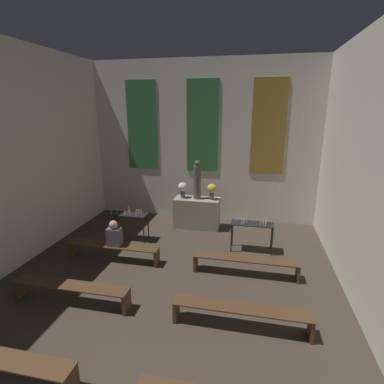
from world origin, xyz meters
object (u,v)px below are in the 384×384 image
(flower_vase_left, at_px, (183,188))
(pew_back_left, at_px, (113,249))
(pew_second_right, at_px, (241,312))
(pew_second_left, at_px, (71,289))
(person_seated, at_px, (114,234))
(statue, at_px, (197,181))
(pew_back_right, at_px, (245,262))
(candle_rack_left, at_px, (128,217))
(candle_rack_right, at_px, (252,227))
(flower_vase_right, at_px, (212,190))
(altar, at_px, (197,213))

(flower_vase_left, xyz_separation_m, pew_back_left, (-1.23, -2.74, -1.00))
(pew_second_right, bearing_deg, pew_second_left, 180.00)
(flower_vase_left, bearing_deg, pew_back_left, -114.22)
(person_seated, bearing_deg, statue, 59.01)
(pew_back_right, bearing_deg, pew_back_left, 180.00)
(pew_second_left, bearing_deg, pew_back_left, 90.00)
(candle_rack_left, height_order, candle_rack_right, candle_rack_right)
(statue, height_order, flower_vase_right, statue)
(person_seated, bearing_deg, flower_vase_right, 52.11)
(flower_vase_left, height_order, pew_second_right, flower_vase_left)
(altar, height_order, statue, statue)
(candle_rack_right, xyz_separation_m, pew_second_right, (-0.12, -3.19, -0.37))
(pew_second_right, bearing_deg, candle_rack_right, 87.92)
(flower_vase_left, height_order, candle_rack_left, flower_vase_left)
(pew_second_left, bearing_deg, pew_back_right, 28.43)
(flower_vase_right, xyz_separation_m, pew_second_right, (1.23, -4.60, -1.00))
(pew_second_right, bearing_deg, flower_vase_left, 115.62)
(candle_rack_left, distance_m, pew_second_right, 4.79)
(flower_vase_left, relative_size, pew_back_right, 0.21)
(statue, xyz_separation_m, pew_second_right, (1.72, -4.60, -1.26))
(altar, relative_size, pew_back_left, 0.60)
(pew_second_left, relative_size, pew_back_left, 1.00)
(altar, bearing_deg, pew_second_right, -69.51)
(candle_rack_right, bearing_deg, person_seated, -159.12)
(person_seated, bearing_deg, flower_vase_left, 67.08)
(candle_rack_right, bearing_deg, flower_vase_left, 148.70)
(candle_rack_left, bearing_deg, statue, 37.57)
(flower_vase_right, height_order, pew_back_right, flower_vase_right)
(flower_vase_right, relative_size, candle_rack_left, 0.45)
(altar, xyz_separation_m, statue, (0.00, 0.00, 1.10))
(flower_vase_left, relative_size, flower_vase_right, 1.00)
(altar, distance_m, statue, 1.10)
(flower_vase_left, height_order, pew_second_left, flower_vase_left)
(candle_rack_right, distance_m, person_seated, 3.72)
(pew_back_left, bearing_deg, flower_vase_right, 51.16)
(flower_vase_right, xyz_separation_m, pew_back_left, (-2.21, -2.74, -1.00))
(flower_vase_left, xyz_separation_m, candle_rack_right, (2.32, -1.41, -0.63))
(flower_vase_right, relative_size, pew_second_right, 0.21)
(altar, xyz_separation_m, flower_vase_left, (-0.49, 0.00, 0.83))
(pew_back_left, bearing_deg, flower_vase_left, 65.78)
(pew_second_left, bearing_deg, candle_rack_right, 41.90)
(candle_rack_left, height_order, pew_second_left, candle_rack_left)
(candle_rack_right, height_order, pew_back_left, candle_rack_right)
(pew_back_right, bearing_deg, candle_rack_left, 159.49)
(altar, distance_m, candle_rack_left, 2.32)
(flower_vase_right, xyz_separation_m, person_seated, (-2.13, -2.74, -0.59))
(altar, xyz_separation_m, pew_back_left, (-1.72, -2.74, -0.17))
(altar, relative_size, pew_second_left, 0.60)
(pew_back_left, height_order, person_seated, person_seated)
(statue, bearing_deg, candle_rack_right, -37.58)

